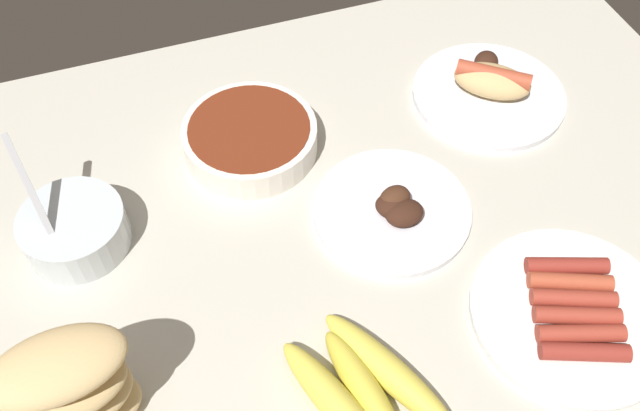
% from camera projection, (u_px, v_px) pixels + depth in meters
% --- Properties ---
extents(ground_plane, '(1.20, 0.90, 0.03)m').
position_uv_depth(ground_plane, '(343.00, 248.00, 0.89)').
color(ground_plane, beige).
extents(plate_grilled_meat, '(0.21, 0.21, 0.04)m').
position_uv_depth(plate_grilled_meat, '(393.00, 209.00, 0.90)').
color(plate_grilled_meat, white).
rests_on(plate_grilled_meat, ground_plane).
extents(bowl_coleslaw, '(0.13, 0.14, 0.15)m').
position_uv_depth(bowl_coleslaw, '(74.00, 228.00, 0.85)').
color(bowl_coleslaw, silver).
rests_on(bowl_coleslaw, ground_plane).
extents(plate_hotdog_assembled, '(0.23, 0.23, 0.06)m').
position_uv_depth(plate_hotdog_assembled, '(490.00, 87.00, 1.03)').
color(plate_hotdog_assembled, white).
rests_on(plate_hotdog_assembled, ground_plane).
extents(banana_bunch, '(0.17, 0.21, 0.04)m').
position_uv_depth(banana_bunch, '(362.00, 389.00, 0.74)').
color(banana_bunch, '#E5D14C').
rests_on(banana_bunch, ground_plane).
extents(bowl_chili, '(0.19, 0.19, 0.04)m').
position_uv_depth(bowl_chili, '(250.00, 137.00, 0.95)').
color(bowl_chili, white).
rests_on(bowl_chili, ground_plane).
extents(bread_stack, '(0.15, 0.10, 0.14)m').
position_uv_depth(bread_stack, '(65.00, 392.00, 0.68)').
color(bread_stack, '#DBB77A').
rests_on(bread_stack, ground_plane).
extents(plate_sausages, '(0.24, 0.24, 0.03)m').
position_uv_depth(plate_sausages, '(573.00, 311.00, 0.80)').
color(plate_sausages, white).
rests_on(plate_sausages, ground_plane).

